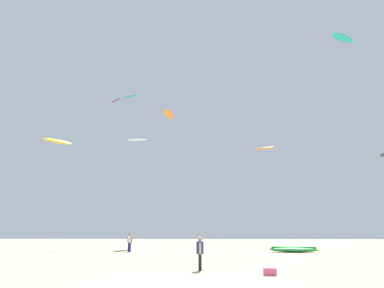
{
  "coord_description": "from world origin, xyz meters",
  "views": [
    {
      "loc": [
        1.23,
        -12.94,
        2.07
      ],
      "look_at": [
        0.0,
        16.81,
        9.66
      ],
      "focal_mm": 31.24,
      "sensor_mm": 36.0,
      "label": 1
    }
  ],
  "objects_px": {
    "kite_aloft_0": "(131,96)",
    "kite_aloft_1": "(116,101)",
    "kite_aloft_3": "(168,114)",
    "kite_aloft_5": "(57,141)",
    "kite_grounded_near": "(294,250)",
    "cooler_box": "(270,272)",
    "kite_aloft_6": "(265,148)",
    "kite_aloft_4": "(342,38)",
    "person_foreground": "(200,251)",
    "kite_aloft_2": "(137,140)",
    "person_midground": "(130,241)"
  },
  "relations": [
    {
      "from": "person_foreground",
      "to": "kite_aloft_3",
      "type": "relative_size",
      "value": 0.42
    },
    {
      "from": "kite_grounded_near",
      "to": "kite_aloft_2",
      "type": "distance_m",
      "value": 34.31
    },
    {
      "from": "kite_aloft_3",
      "to": "kite_aloft_4",
      "type": "height_order",
      "value": "kite_aloft_4"
    },
    {
      "from": "cooler_box",
      "to": "kite_aloft_3",
      "type": "height_order",
      "value": "kite_aloft_3"
    },
    {
      "from": "kite_aloft_4",
      "to": "kite_aloft_6",
      "type": "relative_size",
      "value": 1.39
    },
    {
      "from": "cooler_box",
      "to": "kite_aloft_5",
      "type": "xyz_separation_m",
      "value": [
        -21.92,
        24.27,
        12.83
      ]
    },
    {
      "from": "person_foreground",
      "to": "kite_aloft_1",
      "type": "distance_m",
      "value": 44.64
    },
    {
      "from": "person_midground",
      "to": "kite_grounded_near",
      "type": "relative_size",
      "value": 0.38
    },
    {
      "from": "kite_aloft_6",
      "to": "person_foreground",
      "type": "bearing_deg",
      "value": -107.04
    },
    {
      "from": "person_midground",
      "to": "kite_aloft_6",
      "type": "relative_size",
      "value": 0.56
    },
    {
      "from": "kite_aloft_0",
      "to": "kite_aloft_1",
      "type": "bearing_deg",
      "value": 118.24
    },
    {
      "from": "kite_aloft_3",
      "to": "kite_aloft_5",
      "type": "height_order",
      "value": "kite_aloft_3"
    },
    {
      "from": "kite_aloft_1",
      "to": "kite_aloft_6",
      "type": "height_order",
      "value": "kite_aloft_1"
    },
    {
      "from": "kite_aloft_2",
      "to": "kite_aloft_1",
      "type": "bearing_deg",
      "value": -160.91
    },
    {
      "from": "person_midground",
      "to": "kite_aloft_3",
      "type": "bearing_deg",
      "value": -163.47
    },
    {
      "from": "kite_aloft_0",
      "to": "kite_aloft_5",
      "type": "xyz_separation_m",
      "value": [
        -8.18,
        -4.24,
        -7.79
      ]
    },
    {
      "from": "kite_aloft_5",
      "to": "person_foreground",
      "type": "bearing_deg",
      "value": -50.47
    },
    {
      "from": "cooler_box",
      "to": "kite_aloft_5",
      "type": "relative_size",
      "value": 0.16
    },
    {
      "from": "cooler_box",
      "to": "kite_aloft_0",
      "type": "distance_m",
      "value": 37.77
    },
    {
      "from": "person_midground",
      "to": "kite_aloft_4",
      "type": "bearing_deg",
      "value": 131.82
    },
    {
      "from": "kite_grounded_near",
      "to": "cooler_box",
      "type": "relative_size",
      "value": 7.9
    },
    {
      "from": "kite_aloft_0",
      "to": "kite_aloft_1",
      "type": "distance_m",
      "value": 10.08
    },
    {
      "from": "person_foreground",
      "to": "kite_aloft_1",
      "type": "height_order",
      "value": "kite_aloft_1"
    },
    {
      "from": "person_midground",
      "to": "kite_aloft_2",
      "type": "xyz_separation_m",
      "value": [
        -4.59,
        22.61,
        15.89
      ]
    },
    {
      "from": "kite_aloft_1",
      "to": "kite_aloft_5",
      "type": "relative_size",
      "value": 0.74
    },
    {
      "from": "kite_aloft_4",
      "to": "kite_aloft_6",
      "type": "bearing_deg",
      "value": 140.62
    },
    {
      "from": "person_midground",
      "to": "kite_aloft_2",
      "type": "bearing_deg",
      "value": -143.51
    },
    {
      "from": "person_foreground",
      "to": "kite_aloft_6",
      "type": "xyz_separation_m",
      "value": [
        9.02,
        29.44,
        12.48
      ]
    },
    {
      "from": "kite_grounded_near",
      "to": "kite_aloft_4",
      "type": "height_order",
      "value": "kite_aloft_4"
    },
    {
      "from": "person_foreground",
      "to": "kite_aloft_3",
      "type": "bearing_deg",
      "value": 95.34
    },
    {
      "from": "person_foreground",
      "to": "kite_aloft_6",
      "type": "bearing_deg",
      "value": 67.99
    },
    {
      "from": "kite_aloft_2",
      "to": "kite_aloft_4",
      "type": "distance_m",
      "value": 34.74
    },
    {
      "from": "kite_aloft_1",
      "to": "kite_aloft_5",
      "type": "distance_m",
      "value": 16.99
    },
    {
      "from": "kite_grounded_near",
      "to": "kite_aloft_0",
      "type": "height_order",
      "value": "kite_aloft_0"
    },
    {
      "from": "kite_aloft_2",
      "to": "person_foreground",
      "type": "bearing_deg",
      "value": -72.71
    },
    {
      "from": "kite_aloft_5",
      "to": "kite_aloft_6",
      "type": "bearing_deg",
      "value": 13.8
    },
    {
      "from": "kite_aloft_5",
      "to": "kite_aloft_4",
      "type": "bearing_deg",
      "value": -1.44
    },
    {
      "from": "kite_aloft_3",
      "to": "kite_aloft_6",
      "type": "height_order",
      "value": "kite_aloft_3"
    },
    {
      "from": "kite_aloft_1",
      "to": "kite_aloft_2",
      "type": "height_order",
      "value": "kite_aloft_1"
    },
    {
      "from": "kite_aloft_3",
      "to": "kite_aloft_5",
      "type": "xyz_separation_m",
      "value": [
        -13.78,
        -4.33,
        -4.97
      ]
    },
    {
      "from": "kite_aloft_2",
      "to": "cooler_box",
      "type": "bearing_deg",
      "value": -69.06
    },
    {
      "from": "person_foreground",
      "to": "cooler_box",
      "type": "height_order",
      "value": "person_foreground"
    },
    {
      "from": "kite_aloft_3",
      "to": "kite_aloft_2",
      "type": "bearing_deg",
      "value": 123.87
    },
    {
      "from": "kite_aloft_1",
      "to": "kite_aloft_4",
      "type": "bearing_deg",
      "value": -22.23
    },
    {
      "from": "kite_aloft_0",
      "to": "kite_aloft_4",
      "type": "relative_size",
      "value": 0.61
    },
    {
      "from": "kite_grounded_near",
      "to": "kite_aloft_3",
      "type": "bearing_deg",
      "value": 135.37
    },
    {
      "from": "cooler_box",
      "to": "kite_aloft_4",
      "type": "relative_size",
      "value": 0.13
    },
    {
      "from": "kite_aloft_2",
      "to": "kite_aloft_0",
      "type": "bearing_deg",
      "value": -84.64
    },
    {
      "from": "kite_aloft_6",
      "to": "kite_aloft_4",
      "type": "bearing_deg",
      "value": -39.38
    },
    {
      "from": "cooler_box",
      "to": "kite_aloft_6",
      "type": "height_order",
      "value": "kite_aloft_6"
    }
  ]
}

